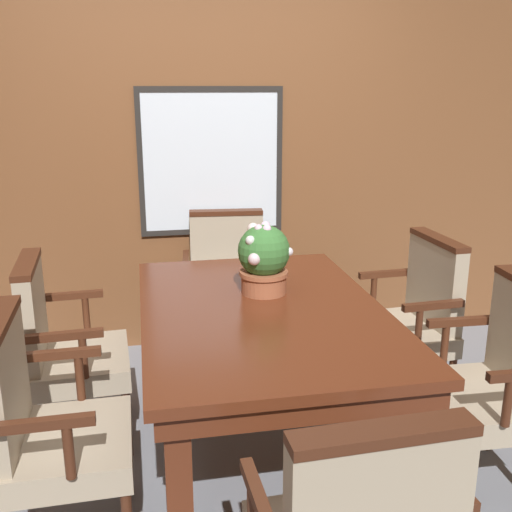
# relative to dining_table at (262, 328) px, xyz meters

# --- Properties ---
(ground_plane) EXTENTS (14.00, 14.00, 0.00)m
(ground_plane) POSITION_rel_dining_table_xyz_m (-0.10, -0.15, -0.67)
(ground_plane) COLOR gray
(wall_back) EXTENTS (7.20, 0.08, 2.45)m
(wall_back) POSITION_rel_dining_table_xyz_m (-0.10, 1.44, 0.56)
(wall_back) COLOR brown
(wall_back) RESTS_ON ground_plane
(dining_table) EXTENTS (1.08, 1.61, 0.77)m
(dining_table) POSITION_rel_dining_table_xyz_m (0.00, 0.00, 0.00)
(dining_table) COLOR #562614
(dining_table) RESTS_ON ground_plane
(chair_left_near) EXTENTS (0.49, 0.58, 0.95)m
(chair_left_near) POSITION_rel_dining_table_xyz_m (-0.91, -0.39, -0.15)
(chair_left_near) COLOR #472314
(chair_left_near) RESTS_ON ground_plane
(chair_right_far) EXTENTS (0.50, 0.59, 0.95)m
(chair_right_far) POSITION_rel_dining_table_xyz_m (0.92, 0.37, -0.15)
(chair_right_far) COLOR #472314
(chair_right_far) RESTS_ON ground_plane
(chair_right_near) EXTENTS (0.50, 0.58, 0.95)m
(chair_right_near) POSITION_rel_dining_table_xyz_m (0.95, -0.39, -0.15)
(chair_right_near) COLOR #472314
(chair_right_near) RESTS_ON ground_plane
(chair_left_far) EXTENTS (0.50, 0.59, 0.95)m
(chair_left_far) POSITION_rel_dining_table_xyz_m (-0.93, 0.33, -0.15)
(chair_left_far) COLOR #472314
(chair_left_far) RESTS_ON ground_plane
(chair_head_far) EXTENTS (0.60, 0.52, 0.95)m
(chair_head_far) POSITION_rel_dining_table_xyz_m (0.01, 1.18, -0.15)
(chair_head_far) COLOR #472314
(chair_head_far) RESTS_ON ground_plane
(potted_plant) EXTENTS (0.26, 0.27, 0.34)m
(potted_plant) POSITION_rel_dining_table_xyz_m (0.05, 0.20, 0.27)
(potted_plant) COLOR #9E5638
(potted_plant) RESTS_ON dining_table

